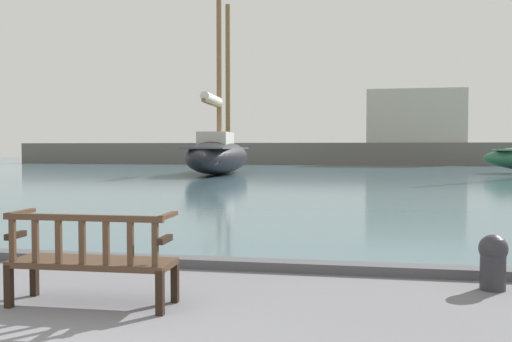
% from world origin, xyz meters
% --- Properties ---
extents(harbor_water, '(100.00, 80.00, 0.08)m').
position_xyz_m(harbor_water, '(0.00, 44.00, 0.04)').
color(harbor_water, '#476670').
rests_on(harbor_water, ground).
extents(quay_edge_kerb, '(40.00, 0.30, 0.12)m').
position_xyz_m(quay_edge_kerb, '(0.00, 3.85, 0.06)').
color(quay_edge_kerb, '#4C4C50').
rests_on(quay_edge_kerb, ground).
extents(park_bench, '(1.61, 0.55, 0.92)m').
position_xyz_m(park_bench, '(-0.22, 1.90, 0.47)').
color(park_bench, black).
rests_on(park_bench, ground).
extents(sailboat_far_starboard, '(3.52, 11.76, 12.22)m').
position_xyz_m(sailboat_far_starboard, '(-5.60, 27.75, 1.27)').
color(sailboat_far_starboard, black).
rests_on(sailboat_far_starboard, harbor_water).
extents(mooring_bollard, '(0.31, 0.31, 0.61)m').
position_xyz_m(mooring_bollard, '(3.78, 3.29, 0.33)').
color(mooring_bollard, '#2D2D33').
rests_on(mooring_bollard, ground).
extents(far_breakwater, '(59.30, 2.40, 6.53)m').
position_xyz_m(far_breakwater, '(1.41, 47.19, 1.68)').
color(far_breakwater, '#66605B').
rests_on(far_breakwater, ground).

